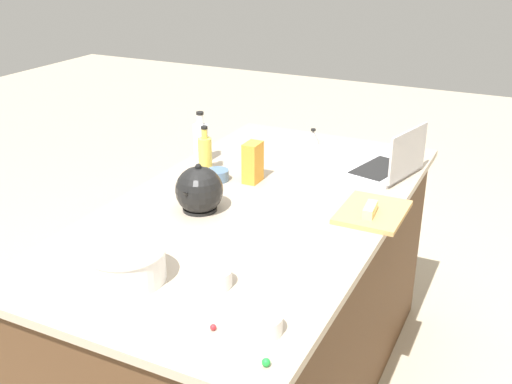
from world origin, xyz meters
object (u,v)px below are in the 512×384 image
Objects in this scene: laptop at (390,165)px; mixing_bowl_large at (126,263)px; ramekin_small at (218,175)px; kitchen_timer at (313,137)px; kettle at (199,191)px; bottle_oil at (205,154)px; ramekin_medium at (214,277)px; butter_stick_left at (370,210)px; cutting_board at (373,212)px; candy_bag at (253,162)px; ramekin_wide at (264,324)px; bottle_vinegar at (201,142)px.

laptop reaches higher than mixing_bowl_large.
kitchen_timer is at bearing 163.39° from ramekin_small.
ramekin_small is at bearing -163.59° from kettle.
bottle_oil is 1.93× the size of ramekin_medium.
kitchen_timer reaches higher than butter_stick_left.
bottle_oil is 0.79m from cutting_board.
kitchen_timer is 0.57m from candy_bag.
ramekin_wide is at bearing 35.88° from ramekin_small.
ramekin_medium is at bearing -23.88° from butter_stick_left.
ramekin_small is (0.07, 0.10, -0.06)m from bottle_oil.
bottle_oil is (0.31, -0.73, 0.04)m from laptop.
bottle_vinegar reaches higher than ramekin_medium.
ramekin_small is at bearing -151.25° from ramekin_medium.
butter_stick_left is (-0.21, 0.59, -0.04)m from kettle.
ramekin_medium is at bearing 108.91° from mixing_bowl_large.
kettle is 0.63m from butter_stick_left.
ramekin_small is 0.94× the size of ramekin_wide.
bottle_vinegar reaches higher than ramekin_small.
kettle is 0.30m from ramekin_small.
mixing_bowl_large is 0.48m from ramekin_wide.
bottle_vinegar is (0.21, -0.81, 0.05)m from laptop.
bottle_oil is 2.20× the size of ramekin_small.
kettle reaches higher than ramekin_small.
candy_bag is (0.01, 0.24, 0.00)m from bottle_oil.
mixing_bowl_large is 0.90m from butter_stick_left.
candy_bag is at bearing -179.54° from mixing_bowl_large.
kettle is (0.46, 0.27, -0.01)m from bottle_vinegar.
mixing_bowl_large is 3.13× the size of kitchen_timer.
kitchen_timer is at bearing -163.59° from ramekin_wide.
candy_bag is at bearing -56.66° from laptop.
ramekin_medium is at bearing -12.18° from laptop.
mixing_bowl_large is 0.27m from ramekin_medium.
bottle_oil is 0.69× the size of cutting_board.
ramekin_medium is (0.43, 0.31, -0.05)m from kettle.
kitchen_timer is at bearing -171.16° from ramekin_medium.
cutting_board is 2.78× the size of ramekin_medium.
ramekin_wide is 1.04m from candy_bag.
bottle_oil is 0.24m from candy_bag.
kettle is 0.72× the size of cutting_board.
laptop is at bearing 61.28° from kitchen_timer.
kitchen_timer is (-1.34, -0.21, 0.01)m from ramekin_medium.
kettle reaches higher than butter_stick_left.
kitchen_timer is (-0.62, 0.19, 0.01)m from ramekin_small.
ramekin_wide is at bearing 43.17° from kettle.
bottle_vinegar is at bearing -142.05° from ramekin_wide.
butter_stick_left is at bearing 175.95° from ramekin_wide.
laptop reaches higher than ramekin_small.
ramekin_medium is (0.64, -0.28, -0.01)m from butter_stick_left.
bottle_oil reaches higher than butter_stick_left.
kettle is (-0.52, -0.06, 0.02)m from mixing_bowl_large.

